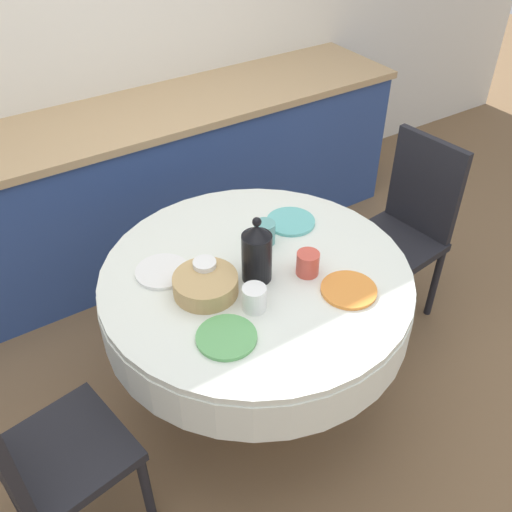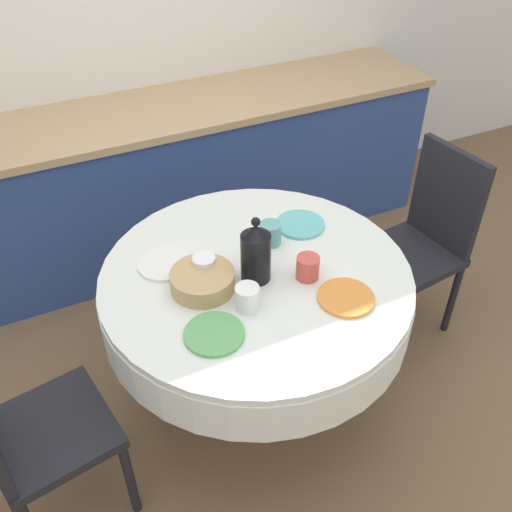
{
  "view_description": "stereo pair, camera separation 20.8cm",
  "coord_description": "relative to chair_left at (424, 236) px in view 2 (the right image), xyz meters",
  "views": [
    {
      "loc": [
        -0.9,
        -1.4,
        2.15
      ],
      "look_at": [
        0.0,
        0.0,
        0.82
      ],
      "focal_mm": 40.0,
      "sensor_mm": 36.0,
      "label": 1
    },
    {
      "loc": [
        -0.72,
        -1.5,
        2.15
      ],
      "look_at": [
        0.0,
        0.0,
        0.82
      ],
      "focal_mm": 40.0,
      "sensor_mm": 36.0,
      "label": 2
    }
  ],
  "objects": [
    {
      "name": "ground_plane",
      "position": [
        -0.94,
        -0.11,
        -0.53
      ],
      "size": [
        12.0,
        12.0,
        0.0
      ],
      "primitive_type": "plane",
      "color": "brown"
    },
    {
      "name": "wall_back",
      "position": [
        -0.94,
        1.49,
        0.77
      ],
      "size": [
        7.0,
        0.05,
        2.6
      ],
      "color": "silver",
      "rests_on": "ground_plane"
    },
    {
      "name": "kitchen_counter",
      "position": [
        -0.94,
        1.15,
        -0.08
      ],
      "size": [
        3.24,
        0.64,
        0.89
      ],
      "color": "#2D4784",
      "rests_on": "ground_plane"
    },
    {
      "name": "dining_table",
      "position": [
        -0.94,
        -0.11,
        0.08
      ],
      "size": [
        1.21,
        1.21,
        0.74
      ],
      "color": "tan",
      "rests_on": "ground_plane"
    },
    {
      "name": "chair_left",
      "position": [
        0.0,
        0.0,
        0.0
      ],
      "size": [
        0.44,
        0.44,
        0.96
      ],
      "rotation": [
        0.0,
        0.0,
        -4.59
      ],
      "color": "black",
      "rests_on": "ground_plane"
    },
    {
      "name": "chair_right",
      "position": [
        -1.88,
        -0.27,
        0.0
      ],
      "size": [
        0.46,
        0.46,
        0.96
      ],
      "rotation": [
        0.0,
        0.0,
        -1.4
      ],
      "color": "black",
      "rests_on": "ground_plane"
    },
    {
      "name": "plate_near_left",
      "position": [
        -1.21,
        -0.35,
        0.22
      ],
      "size": [
        0.21,
        0.21,
        0.01
      ],
      "primitive_type": "cylinder",
      "color": "#5BA85B",
      "rests_on": "dining_table"
    },
    {
      "name": "cup_near_left",
      "position": [
        -1.06,
        -0.27,
        0.26
      ],
      "size": [
        0.09,
        0.09,
        0.09
      ],
      "primitive_type": "cylinder",
      "color": "white",
      "rests_on": "dining_table"
    },
    {
      "name": "plate_near_right",
      "position": [
        -0.72,
        -0.39,
        0.22
      ],
      "size": [
        0.21,
        0.21,
        0.01
      ],
      "primitive_type": "cylinder",
      "color": "orange",
      "rests_on": "dining_table"
    },
    {
      "name": "cup_near_right",
      "position": [
        -0.78,
        -0.22,
        0.26
      ],
      "size": [
        0.09,
        0.09,
        0.09
      ],
      "primitive_type": "cylinder",
      "color": "#CC4C3D",
      "rests_on": "dining_table"
    },
    {
      "name": "plate_far_left",
      "position": [
        -1.25,
        0.08,
        0.22
      ],
      "size": [
        0.21,
        0.21,
        0.01
      ],
      "primitive_type": "cylinder",
      "color": "white",
      "rests_on": "dining_table"
    },
    {
      "name": "cup_far_left",
      "position": [
        -1.13,
        -0.05,
        0.26
      ],
      "size": [
        0.09,
        0.09,
        0.09
      ],
      "primitive_type": "cylinder",
      "color": "white",
      "rests_on": "dining_table"
    },
    {
      "name": "plate_far_right",
      "position": [
        -0.64,
        0.08,
        0.22
      ],
      "size": [
        0.21,
        0.21,
        0.01
      ],
      "primitive_type": "cylinder",
      "color": "#60BCB7",
      "rests_on": "dining_table"
    },
    {
      "name": "cup_far_right",
      "position": [
        -0.81,
        0.03,
        0.26
      ],
      "size": [
        0.09,
        0.09,
        0.09
      ],
      "primitive_type": "cylinder",
      "color": "#5BA39E",
      "rests_on": "dining_table"
    },
    {
      "name": "coffee_carafe",
      "position": [
        -0.96,
        -0.14,
        0.33
      ],
      "size": [
        0.11,
        0.11,
        0.27
      ],
      "color": "black",
      "rests_on": "dining_table"
    },
    {
      "name": "bread_basket",
      "position": [
        -1.16,
        -0.11,
        0.25
      ],
      "size": [
        0.24,
        0.24,
        0.07
      ],
      "primitive_type": "cylinder",
      "color": "tan",
      "rests_on": "dining_table"
    }
  ]
}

